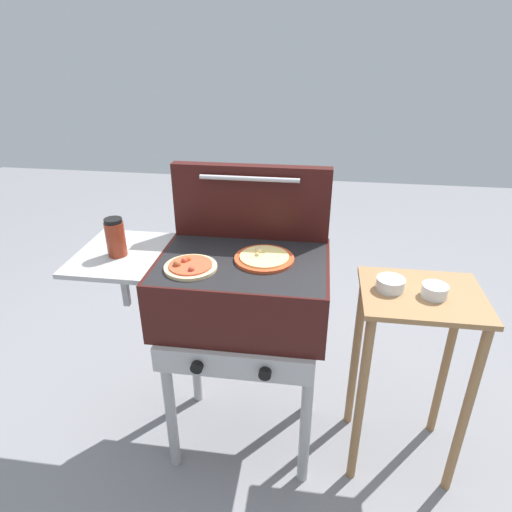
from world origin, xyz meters
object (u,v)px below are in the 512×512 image
at_px(prep_table, 413,346).
at_px(topping_bowl_near, 434,291).
at_px(pizza_cheese, 264,258).
at_px(pizza_pepperoni, 190,266).
at_px(topping_bowl_far, 390,284).
at_px(sauce_jar, 116,237).
at_px(grill, 239,293).

distance_m(prep_table, topping_bowl_near, 0.26).
relative_size(pizza_cheese, topping_bowl_near, 2.43).
height_order(pizza_pepperoni, topping_bowl_far, pizza_pepperoni).
relative_size(pizza_pepperoni, sauce_jar, 1.29).
relative_size(grill, topping_bowl_far, 9.31).
bearing_deg(grill, prep_table, 0.37).
distance_m(grill, sauce_jar, 0.51).
relative_size(grill, sauce_jar, 6.52).
xyz_separation_m(pizza_pepperoni, topping_bowl_far, (0.72, 0.10, -0.08)).
distance_m(pizza_pepperoni, prep_table, 0.90).
xyz_separation_m(pizza_pepperoni, pizza_cheese, (0.25, 0.10, -0.00)).
bearing_deg(prep_table, topping_bowl_far, 174.99).
height_order(pizza_cheese, prep_table, pizza_cheese).
relative_size(prep_table, topping_bowl_far, 7.88).
xyz_separation_m(pizza_cheese, sauce_jar, (-0.55, -0.03, 0.06)).
relative_size(grill, pizza_cheese, 4.31).
height_order(pizza_cheese, topping_bowl_near, pizza_cheese).
distance_m(prep_table, topping_bowl_far, 0.29).
height_order(prep_table, topping_bowl_far, topping_bowl_far).
height_order(topping_bowl_near, topping_bowl_far, same).
distance_m(pizza_cheese, sauce_jar, 0.56).
relative_size(sauce_jar, prep_table, 0.18).
height_order(pizza_cheese, sauce_jar, sauce_jar).
relative_size(sauce_jar, topping_bowl_near, 1.61).
height_order(pizza_cheese, topping_bowl_far, pizza_cheese).
height_order(grill, prep_table, grill).
bearing_deg(topping_bowl_far, topping_bowl_near, -10.40).
bearing_deg(pizza_cheese, pizza_pepperoni, -157.57).
height_order(grill, pizza_pepperoni, pizza_pepperoni).
height_order(prep_table, topping_bowl_near, topping_bowl_near).
relative_size(pizza_pepperoni, topping_bowl_near, 2.07).
bearing_deg(topping_bowl_far, pizza_pepperoni, -171.77).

